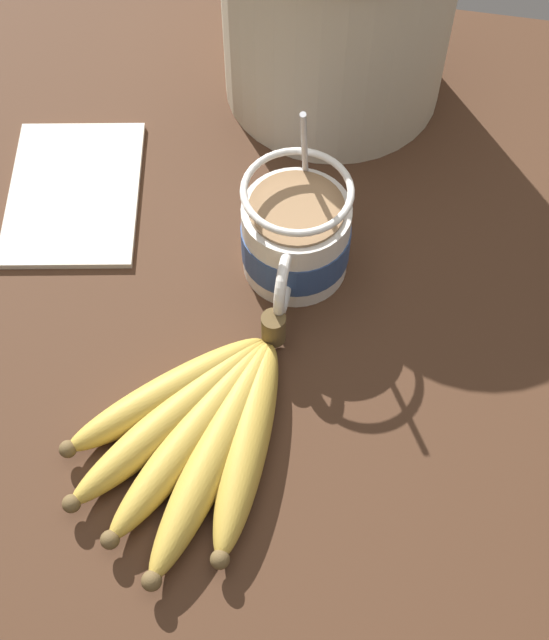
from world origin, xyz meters
TOP-DOWN VIEW (x-y plane):
  - table at (0.00, 0.00)cm, footprint 92.47×92.47cm
  - coffee_mug at (-9.24, 1.55)cm, footprint 14.50×9.25cm
  - banana_bunch at (8.49, -2.65)cm, footprint 22.96×15.95cm
  - napkin at (-13.45, -19.85)cm, footprint 18.97×14.97cm

SIDE VIEW (x-z plane):
  - table at x=0.00cm, z-range 0.00..3.16cm
  - napkin at x=-13.45cm, z-range 3.16..3.76cm
  - banana_bunch at x=8.49cm, z-range 2.71..6.79cm
  - coffee_mug at x=-9.24cm, z-range -1.00..15.50cm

